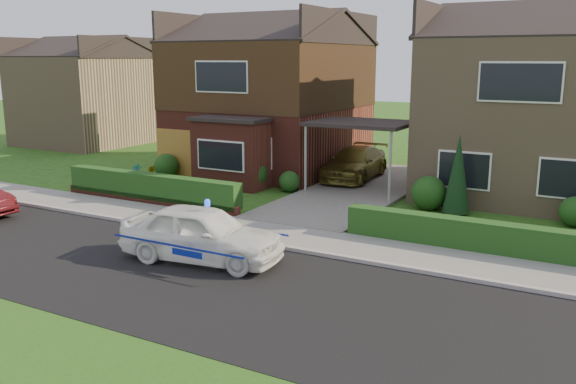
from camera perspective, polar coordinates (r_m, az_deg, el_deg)
The scene contains 24 objects.
ground at distance 14.97m, azimuth -9.69°, elevation -7.89°, with size 120.00×120.00×0.00m, color #194A13.
road at distance 14.97m, azimuth -9.69°, elevation -7.89°, with size 60.00×6.00×0.02m, color black.
kerb at distance 17.30m, azimuth -3.38°, elevation -4.72°, with size 60.00×0.16×0.12m, color #9E9993.
sidewalk at distance 18.16m, azimuth -1.61°, elevation -3.90°, with size 60.00×2.00×0.10m, color slate.
driveway at distance 24.17m, azimuth 6.74°, elevation 0.17°, with size 3.80×12.00×0.12m, color #666059.
house_left at distance 28.84m, azimuth -1.64°, elevation 9.76°, with size 7.50×9.53×7.25m.
house_right at distance 25.12m, azimuth 22.12°, elevation 8.13°, with size 7.50×8.06×7.25m.
carport_link at distance 23.71m, azimuth 6.86°, elevation 6.30°, with size 3.80×3.00×2.77m.
garage_door at distance 27.30m, azimuth -10.32°, elevation 3.58°, with size 2.20×0.10×2.10m, color brown.
dwarf_wall at distance 22.42m, azimuth -12.89°, elevation -0.71°, with size 7.70×0.25×0.36m, color maroon.
hedge_left at distance 22.56m, azimuth -12.61°, elevation -1.08°, with size 7.50×0.55×0.90m, color #113613.
hedge_right at distance 17.31m, azimuth 17.46°, elevation -5.48°, with size 7.50×0.55×0.80m, color #113613.
shrub_left_far at distance 27.19m, azimuth -11.31°, elevation 2.42°, with size 1.08×1.08×1.08m, color #113613.
shrub_left_mid at distance 24.37m, azimuth -3.50°, elevation 1.78°, with size 1.32×1.32×1.32m, color #113613.
shrub_left_near at distance 23.86m, azimuth 0.14°, elevation 0.99°, with size 0.84×0.84×0.84m, color #113613.
shrub_right_near at distance 21.56m, azimuth 13.03°, elevation -0.09°, with size 1.20×1.20×1.20m, color #113613.
shrub_right_mid at distance 20.94m, azimuth 25.25°, elevation -1.68°, with size 0.96×0.96×0.96m, color #113613.
conifer_a at distance 20.98m, azimuth 15.59°, elevation 1.39°, with size 0.90×0.90×2.60m, color black.
neighbour_left at distance 39.55m, azimuth -18.21°, elevation 8.11°, with size 6.50×7.00×5.20m, color #93795A.
police_car at distance 15.84m, azimuth -8.06°, elevation -3.91°, with size 3.94×4.47×1.62m.
driveway_car at distance 26.08m, azimuth 6.29°, elevation 2.69°, with size 1.84×4.53×1.32m, color brown.
potted_plant_a at distance 26.59m, azimuth -13.93°, elevation 1.71°, with size 0.40×0.27×0.76m, color gray.
potted_plant_b at distance 26.24m, azimuth -12.72°, elevation 1.61°, with size 0.40×0.32×0.73m, color gray.
potted_plant_c at distance 23.57m, azimuth -13.68°, elevation 0.35°, with size 0.41×0.41×0.73m, color gray.
Camera 1 is at (8.89, -10.89, 5.15)m, focal length 38.00 mm.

